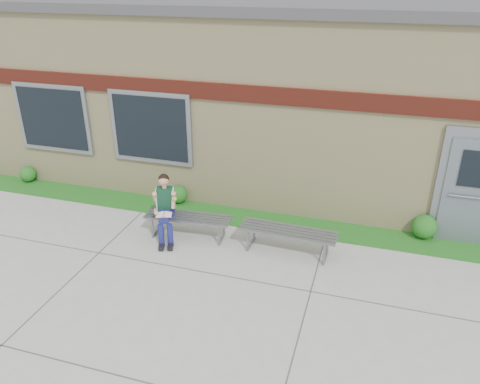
% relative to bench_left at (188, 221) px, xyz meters
% --- Properties ---
extents(ground, '(80.00, 80.00, 0.00)m').
position_rel_bench_left_xyz_m(ground, '(1.62, -1.58, -0.34)').
color(ground, '#9E9E99').
rests_on(ground, ground).
extents(grass_strip, '(16.00, 0.80, 0.02)m').
position_rel_bench_left_xyz_m(grass_strip, '(1.62, 1.02, -0.33)').
color(grass_strip, '#165417').
rests_on(grass_strip, ground).
extents(school_building, '(16.20, 6.22, 4.20)m').
position_rel_bench_left_xyz_m(school_building, '(1.62, 4.41, 1.76)').
color(school_building, beige).
rests_on(school_building, ground).
extents(bench_left, '(1.73, 0.60, 0.44)m').
position_rel_bench_left_xyz_m(bench_left, '(0.00, 0.00, 0.00)').
color(bench_left, slate).
rests_on(bench_left, ground).
extents(bench_right, '(1.82, 0.56, 0.47)m').
position_rel_bench_left_xyz_m(bench_right, '(2.00, 0.00, 0.02)').
color(bench_right, slate).
rests_on(bench_right, ground).
extents(girl, '(0.58, 0.82, 1.31)m').
position_rel_bench_left_xyz_m(girl, '(-0.38, -0.19, 0.34)').
color(girl, navy).
rests_on(girl, ground).
extents(shrub_west, '(0.39, 0.39, 0.39)m').
position_rel_bench_left_xyz_m(shrub_west, '(-4.84, 1.27, -0.12)').
color(shrub_west, '#165417').
rests_on(shrub_west, grass_strip).
extents(shrub_mid, '(0.41, 0.41, 0.41)m').
position_rel_bench_left_xyz_m(shrub_mid, '(-0.78, 1.27, -0.12)').
color(shrub_mid, '#165417').
rests_on(shrub_mid, grass_strip).
extents(shrub_east, '(0.48, 0.48, 0.48)m').
position_rel_bench_left_xyz_m(shrub_east, '(4.47, 1.27, -0.08)').
color(shrub_east, '#165417').
rests_on(shrub_east, grass_strip).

